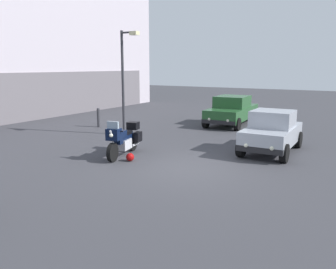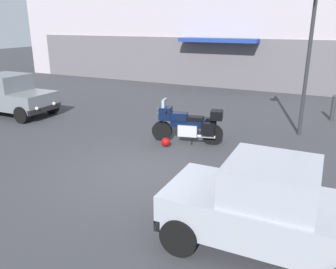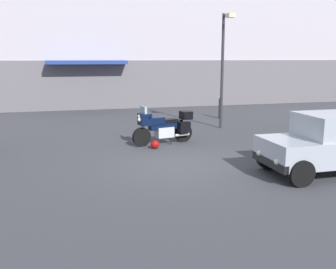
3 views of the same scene
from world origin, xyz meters
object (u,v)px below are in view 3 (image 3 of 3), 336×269
helmet (155,144)px  streetlamp_curbside (224,60)px  car_compact_side (328,144)px  bollard_curbside (220,108)px  motorcycle (164,126)px

helmet → streetlamp_curbside: (3.57, 2.88, 2.73)m
car_compact_side → bollard_curbside: car_compact_side is taller
car_compact_side → bollard_curbside: (0.82, 9.22, -0.23)m
helmet → bollard_curbside: 7.09m
motorcycle → helmet: (-0.48, -0.64, -0.48)m
helmet → bollard_curbside: (4.52, 5.45, 0.40)m
helmet → car_compact_side: car_compact_side is taller
motorcycle → helmet: 0.93m
streetlamp_curbside → helmet: bearing=-141.1°
streetlamp_curbside → bollard_curbside: bearing=69.6°
streetlamp_curbside → motorcycle: bearing=-144.1°
helmet → car_compact_side: 5.32m
bollard_curbside → car_compact_side: bearing=-95.1°
helmet → motorcycle: bearing=53.2°
helmet → car_compact_side: bearing=-45.5°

